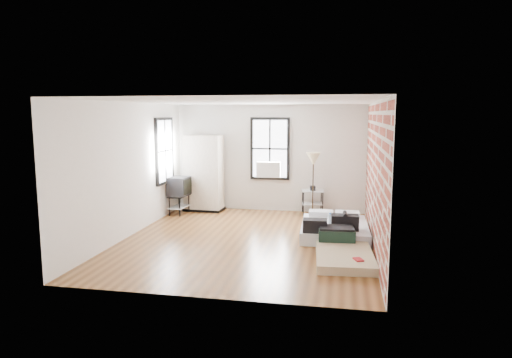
% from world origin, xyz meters
% --- Properties ---
extents(ground, '(6.00, 6.00, 0.00)m').
position_xyz_m(ground, '(0.00, 0.00, 0.00)').
color(ground, '#573316').
rests_on(ground, ground).
extents(room_shell, '(5.02, 6.02, 2.80)m').
position_xyz_m(room_shell, '(0.23, 0.36, 1.74)').
color(room_shell, silver).
rests_on(room_shell, ground).
extents(mattress_main, '(1.44, 1.91, 0.60)m').
position_xyz_m(mattress_main, '(1.75, 0.70, 0.16)').
color(mattress_main, white).
rests_on(mattress_main, ground).
extents(mattress_bare, '(1.11, 1.93, 0.40)m').
position_xyz_m(mattress_bare, '(1.92, -0.67, 0.12)').
color(mattress_bare, tan).
rests_on(mattress_bare, ground).
extents(wardrobe, '(1.04, 0.63, 2.00)m').
position_xyz_m(wardrobe, '(-1.72, 2.65, 1.00)').
color(wardrobe, black).
rests_on(wardrobe, ground).
extents(side_table, '(0.61, 0.52, 0.73)m').
position_xyz_m(side_table, '(1.15, 2.72, 0.50)').
color(side_table, black).
rests_on(side_table, ground).
extents(floor_lamp, '(0.35, 0.35, 1.61)m').
position_xyz_m(floor_lamp, '(1.18, 2.37, 1.38)').
color(floor_lamp, black).
rests_on(floor_lamp, ground).
extents(tv_stand, '(0.52, 0.71, 0.96)m').
position_xyz_m(tv_stand, '(-2.21, 2.09, 0.69)').
color(tv_stand, black).
rests_on(tv_stand, ground).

